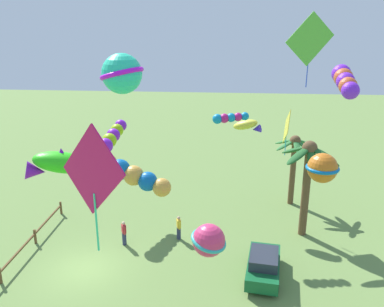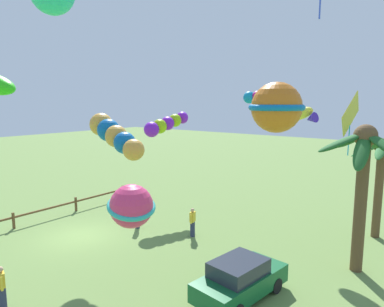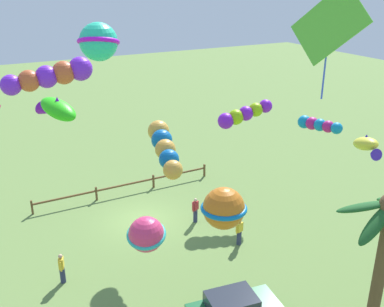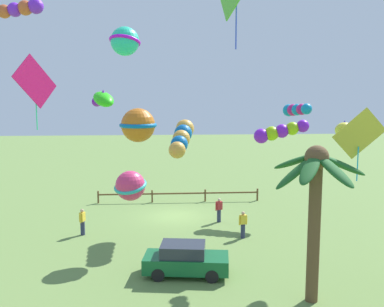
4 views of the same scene
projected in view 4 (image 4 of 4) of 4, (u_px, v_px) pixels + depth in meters
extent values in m
plane|color=olive|center=(175.00, 216.00, 30.43)|extent=(120.00, 120.00, 0.00)
cylinder|color=brown|center=(314.00, 231.00, 17.65)|extent=(0.50, 0.50, 5.91)
ellipsoid|color=#1E5623|center=(296.00, 172.00, 17.20)|extent=(1.83, 0.73, 1.54)
ellipsoid|color=#1E5623|center=(310.00, 169.00, 16.46)|extent=(1.61, 2.01, 1.11)
ellipsoid|color=#1E5623|center=(334.00, 171.00, 16.49)|extent=(1.36, 2.04, 1.23)
ellipsoid|color=#1E5623|center=(341.00, 165.00, 17.30)|extent=(2.07, 0.70, 1.07)
ellipsoid|color=#1E5623|center=(325.00, 162.00, 18.06)|extent=(1.76, 1.94, 1.09)
ellipsoid|color=#1E5623|center=(295.00, 161.00, 17.97)|extent=(1.78, 1.95, 1.03)
sphere|color=brown|center=(317.00, 157.00, 17.25)|extent=(0.95, 0.95, 0.95)
cube|color=brown|center=(257.00, 195.00, 34.82)|extent=(0.12, 0.12, 0.95)
cube|color=brown|center=(205.00, 195.00, 34.53)|extent=(0.12, 0.12, 0.95)
cube|color=brown|center=(152.00, 196.00, 34.25)|extent=(0.12, 0.12, 0.95)
cube|color=brown|center=(98.00, 197.00, 33.96)|extent=(0.12, 0.12, 0.95)
cube|color=brown|center=(179.00, 193.00, 34.37)|extent=(12.50, 0.09, 0.11)
cube|color=#145B2D|center=(186.00, 263.00, 20.51)|extent=(4.09, 2.21, 0.70)
cube|color=#282D38|center=(183.00, 249.00, 20.44)|extent=(2.21, 1.76, 0.56)
cylinder|color=black|center=(213.00, 263.00, 21.25)|extent=(0.62, 0.26, 0.60)
cylinder|color=black|center=(212.00, 276.00, 19.70)|extent=(0.62, 0.26, 0.60)
cylinder|color=black|center=(163.00, 262.00, 21.40)|extent=(0.62, 0.26, 0.60)
cylinder|color=black|center=(158.00, 275.00, 19.86)|extent=(0.62, 0.26, 0.60)
cylinder|color=#2D3351|center=(83.00, 228.00, 26.36)|extent=(0.26, 0.26, 0.84)
cube|color=yellow|center=(82.00, 217.00, 26.27)|extent=(0.34, 0.43, 0.54)
sphere|color=tan|center=(82.00, 211.00, 26.22)|extent=(0.21, 0.21, 0.21)
cylinder|color=yellow|center=(84.00, 217.00, 26.49)|extent=(0.09, 0.09, 0.52)
cylinder|color=yellow|center=(80.00, 219.00, 26.05)|extent=(0.09, 0.09, 0.52)
cylinder|color=#2D3351|center=(219.00, 216.00, 29.02)|extent=(0.26, 0.26, 0.84)
cube|color=#B72D33|center=(219.00, 205.00, 28.92)|extent=(0.44, 0.38, 0.54)
sphere|color=beige|center=(219.00, 200.00, 28.87)|extent=(0.21, 0.21, 0.21)
cylinder|color=#B72D33|center=(216.00, 207.00, 28.81)|extent=(0.09, 0.09, 0.52)
cylinder|color=#B72D33|center=(222.00, 206.00, 29.05)|extent=(0.09, 0.09, 0.52)
cylinder|color=#2D3351|center=(243.00, 231.00, 25.80)|extent=(0.26, 0.26, 0.84)
cube|color=yellow|center=(243.00, 219.00, 25.71)|extent=(0.43, 0.33, 0.54)
sphere|color=tan|center=(243.00, 213.00, 25.66)|extent=(0.21, 0.21, 0.21)
cylinder|color=yellow|center=(240.00, 221.00, 25.63)|extent=(0.09, 0.09, 0.52)
cylinder|color=yellow|center=(247.00, 220.00, 25.80)|extent=(0.09, 0.09, 0.52)
cylinder|color=blue|center=(236.00, 27.00, 17.47)|extent=(0.06, 0.06, 1.74)
ellipsoid|color=#2AD418|center=(103.00, 99.00, 27.75)|extent=(2.02, 2.65, 1.33)
cone|color=purple|center=(99.00, 103.00, 28.67)|extent=(1.02, 1.09, 0.87)
cone|color=purple|center=(103.00, 93.00, 27.70)|extent=(0.60, 0.60, 0.46)
sphere|color=#25D6A2|center=(125.00, 41.00, 25.26)|extent=(1.64, 1.64, 1.64)
torus|color=#C512E3|center=(125.00, 41.00, 25.26)|extent=(2.43, 2.42, 0.67)
ellipsoid|color=yellow|center=(344.00, 130.00, 21.15)|extent=(1.47, 2.04, 1.10)
cone|color=#301AC4|center=(345.00, 136.00, 20.43)|extent=(0.76, 0.84, 0.69)
cone|color=#301AC4|center=(345.00, 124.00, 21.11)|extent=(0.45, 0.45, 0.36)
cube|color=gold|center=(359.00, 134.00, 18.43)|extent=(2.25, 0.46, 2.21)
cylinder|color=#19ACE2|center=(358.00, 164.00, 18.60)|extent=(0.05, 0.05, 1.46)
sphere|color=gold|center=(185.00, 129.00, 28.20)|extent=(1.17, 1.17, 1.17)
sphere|color=#0B59A9|center=(183.00, 133.00, 27.47)|extent=(1.12, 1.12, 1.12)
sphere|color=gold|center=(181.00, 139.00, 26.74)|extent=(1.07, 1.07, 1.07)
sphere|color=#0B59A9|center=(179.00, 144.00, 26.01)|extent=(1.03, 1.03, 1.03)
sphere|color=gold|center=(177.00, 150.00, 25.28)|extent=(0.98, 0.98, 0.98)
sphere|color=#DB3368|center=(130.00, 186.00, 22.78)|extent=(1.55, 1.55, 1.55)
torus|color=#2DB0AC|center=(130.00, 186.00, 22.78)|extent=(2.30, 2.29, 0.71)
cube|color=#CC135A|center=(35.00, 81.00, 24.97)|extent=(1.81, 2.54, 3.06)
cylinder|color=#39E299|center=(37.00, 112.00, 25.20)|extent=(0.07, 0.07, 1.99)
sphere|color=#C56618|center=(138.00, 125.00, 17.43)|extent=(1.35, 1.35, 1.35)
torus|color=#0B67B0|center=(138.00, 125.00, 17.43)|extent=(1.92, 1.92, 0.17)
sphere|color=#7523E0|center=(36.00, 6.00, 17.23)|extent=(0.60, 0.60, 0.60)
sphere|color=#CA552B|center=(25.00, 8.00, 17.24)|extent=(0.58, 0.58, 0.58)
sphere|color=#7523E0|center=(15.00, 10.00, 17.26)|extent=(0.56, 0.56, 0.56)
sphere|color=#CA552B|center=(4.00, 12.00, 17.27)|extent=(0.53, 0.53, 0.53)
sphere|color=#0F82BC|center=(289.00, 110.00, 22.72)|extent=(0.63, 0.63, 0.63)
sphere|color=#B91A71|center=(293.00, 110.00, 22.29)|extent=(0.60, 0.60, 0.60)
sphere|color=#0F82BC|center=(297.00, 110.00, 21.87)|extent=(0.58, 0.58, 0.58)
sphere|color=#B91A71|center=(302.00, 109.00, 21.45)|extent=(0.55, 0.55, 0.55)
sphere|color=#0F82BC|center=(306.00, 109.00, 21.03)|extent=(0.53, 0.53, 0.53)
sphere|color=#7B1AD2|center=(261.00, 136.00, 30.32)|extent=(1.03, 1.03, 1.03)
sphere|color=#92C811|center=(272.00, 134.00, 30.25)|extent=(0.99, 0.99, 0.99)
sphere|color=#7B1AD2|center=(282.00, 131.00, 30.18)|extent=(0.94, 0.94, 0.94)
sphere|color=#92C811|center=(292.00, 129.00, 30.12)|extent=(0.90, 0.90, 0.90)
sphere|color=#7B1AD2|center=(303.00, 126.00, 30.05)|extent=(0.86, 0.86, 0.86)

